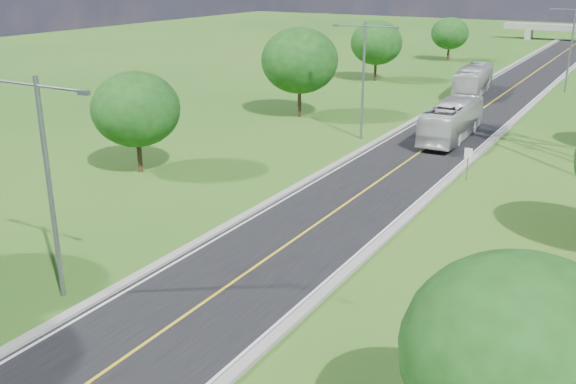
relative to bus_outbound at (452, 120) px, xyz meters
name	(u,v)px	position (x,y,z in m)	size (l,w,h in m)	color
ground	(475,114)	(-0.85, 11.34, -1.69)	(260.00, 260.00, 0.00)	#235818
road	(490,104)	(-0.85, 17.34, -1.66)	(8.00, 150.00, 0.06)	black
curb_left	(452,99)	(-5.10, 17.34, -1.58)	(0.50, 150.00, 0.22)	gray
curb_right	(530,107)	(3.40, 17.34, -1.58)	(0.50, 150.00, 0.22)	gray
speed_limit_sign	(468,159)	(4.35, -10.68, -0.09)	(0.55, 0.09, 2.40)	slate
streetlight_near_left	(47,171)	(-6.85, -36.66, 4.25)	(5.90, 0.25, 10.00)	slate
streetlight_mid_left	(364,70)	(-6.85, -3.66, 4.25)	(5.90, 0.25, 10.00)	slate
streetlight_far_right	(572,42)	(5.15, 29.34, 4.25)	(5.90, 0.25, 10.00)	slate
tree_lb	(136,109)	(-16.85, -20.66, 2.95)	(6.30, 6.30, 7.33)	black
tree_lc	(300,61)	(-15.85, 1.34, 3.88)	(7.56, 7.56, 8.79)	black
tree_ld	(376,43)	(-17.85, 25.34, 3.26)	(6.72, 6.72, 7.82)	black
tree_le	(450,33)	(-15.35, 49.34, 2.64)	(5.88, 5.88, 6.84)	black
tree_ra	(521,356)	(13.15, -38.66, 2.95)	(6.30, 6.30, 7.33)	black
bus_outbound	(452,120)	(0.00, 0.00, 0.00)	(2.74, 11.72, 3.26)	silver
bus_inbound	(473,80)	(-4.05, 22.04, 0.02)	(2.77, 11.83, 3.30)	silver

